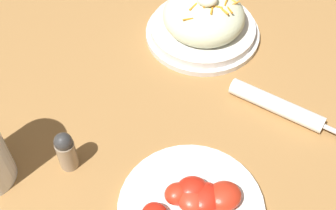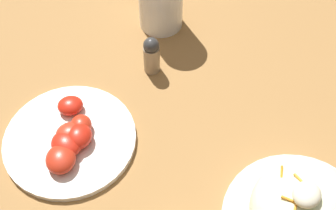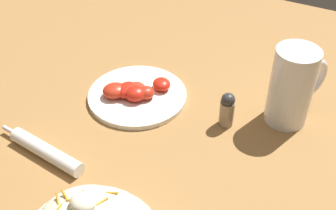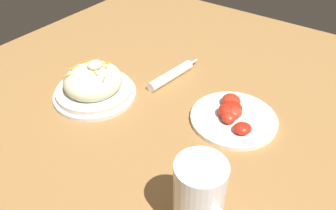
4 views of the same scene
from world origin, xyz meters
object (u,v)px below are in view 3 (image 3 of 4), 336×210
Objects in this scene: salt_shaker at (227,109)px; tomato_plate at (136,94)px; napkin_roll at (46,151)px; beer_mug at (292,89)px.

tomato_plate is at bearing 3.41° from salt_shaker.
napkin_roll is at bearing 75.72° from tomato_plate.
salt_shaker reaches higher than tomato_plate.
salt_shaker is (-0.26, -0.24, 0.02)m from napkin_roll.
beer_mug reaches higher than salt_shaker.
salt_shaker reaches higher than napkin_roll.
beer_mug is at bearing -139.18° from napkin_roll.
salt_shaker is (-0.20, -0.01, 0.03)m from tomato_plate.
beer_mug is at bearing -144.04° from salt_shaker.
beer_mug is at bearing -164.19° from tomato_plate.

